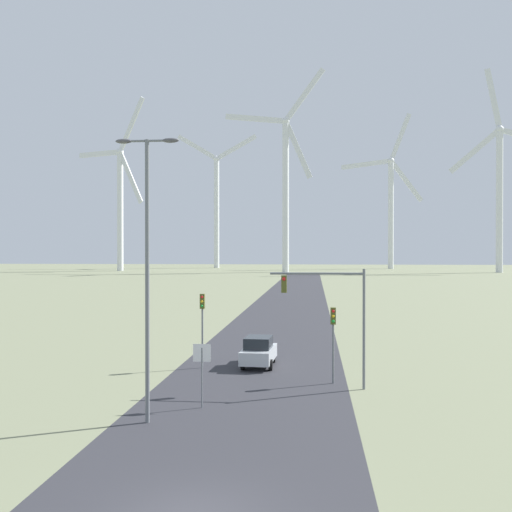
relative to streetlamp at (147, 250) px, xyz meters
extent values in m
cube|color=#2D2D33|center=(3.62, 39.59, -7.14)|extent=(10.00, 240.00, 0.01)
cylinder|color=slate|center=(0.00, 0.00, -1.30)|extent=(0.18, 0.18, 11.69)
cylinder|color=slate|center=(0.00, 0.00, 4.50)|extent=(1.97, 0.10, 0.10)
ellipsoid|color=#4C4C51|center=(-0.99, 0.00, 4.50)|extent=(0.70, 0.32, 0.20)
ellipsoid|color=#4C4C51|center=(0.99, 0.00, 4.50)|extent=(0.70, 0.32, 0.20)
cylinder|color=slate|center=(1.81, 2.51, -5.78)|extent=(0.07, 0.07, 2.72)
cube|color=white|center=(1.81, 2.49, -4.65)|extent=(0.81, 0.01, 0.81)
cube|color=red|center=(1.81, 2.51, -4.65)|extent=(0.76, 0.02, 0.76)
cylinder|color=slate|center=(0.11, 11.61, -4.89)|extent=(0.11, 0.11, 4.50)
cube|color=#4C511E|center=(0.11, 11.61, -3.09)|extent=(0.28, 0.24, 0.90)
sphere|color=red|center=(0.11, 11.47, -2.82)|extent=(0.16, 0.16, 0.16)
sphere|color=gold|center=(0.11, 11.47, -3.09)|extent=(0.16, 0.16, 0.16)
sphere|color=green|center=(0.11, 11.47, -3.36)|extent=(0.16, 0.16, 0.16)
cylinder|color=slate|center=(7.87, 8.10, -5.11)|extent=(0.11, 0.11, 4.07)
cube|color=#4C511E|center=(7.87, 8.10, -3.52)|extent=(0.28, 0.24, 0.90)
sphere|color=red|center=(7.87, 7.96, -3.25)|extent=(0.16, 0.16, 0.16)
sphere|color=gold|center=(7.87, 7.96, -3.52)|extent=(0.16, 0.16, 0.16)
sphere|color=green|center=(7.87, 7.96, -3.79)|extent=(0.16, 0.16, 0.16)
cylinder|color=slate|center=(9.40, 6.89, -4.05)|extent=(0.14, 0.14, 6.18)
cylinder|color=slate|center=(6.99, 6.89, -1.21)|extent=(4.82, 0.12, 0.12)
cube|color=#4C511E|center=(5.30, 6.89, -1.76)|extent=(0.28, 0.24, 0.90)
sphere|color=red|center=(5.30, 6.76, -1.49)|extent=(0.18, 0.18, 0.18)
cube|color=#B7BCC1|center=(3.46, 12.53, -6.41)|extent=(2.03, 4.20, 0.80)
cube|color=#1E2328|center=(3.46, 12.38, -5.66)|extent=(1.68, 2.19, 0.70)
cylinder|color=black|center=(2.63, 13.80, -6.81)|extent=(0.22, 0.66, 0.66)
cylinder|color=black|center=(4.29, 13.80, -6.81)|extent=(0.22, 0.66, 0.66)
cylinder|color=black|center=(2.63, 11.26, -6.81)|extent=(0.22, 0.66, 0.66)
cylinder|color=black|center=(4.29, 11.26, -6.81)|extent=(0.22, 0.66, 0.66)
cylinder|color=silver|center=(-62.02, 183.64, 14.07)|extent=(2.20, 2.20, 42.42)
sphere|color=silver|center=(-62.02, 183.64, 35.28)|extent=(2.60, 2.60, 2.60)
cube|color=silver|center=(-71.65, 188.56, 35.54)|extent=(18.36, 9.71, 2.29)
cube|color=silver|center=(-57.41, 181.28, 25.79)|extent=(10.30, 5.59, 18.71)
cube|color=silver|center=(-57.00, 181.07, 44.51)|extent=(11.02, 5.96, 18.29)
cylinder|color=silver|center=(-33.84, 223.92, 15.72)|extent=(2.20, 2.20, 45.73)
sphere|color=silver|center=(-33.84, 223.92, 38.59)|extent=(2.60, 2.60, 2.60)
cube|color=silver|center=(-42.27, 223.94, 43.62)|extent=(16.66, 0.55, 10.93)
cube|color=silver|center=(-33.98, 223.92, 28.78)|extent=(2.06, 0.51, 18.35)
cube|color=silver|center=(-25.27, 223.89, 43.37)|extent=(16.88, 0.55, 10.51)
cylinder|color=silver|center=(-2.62, 176.27, 18.15)|extent=(2.20, 2.20, 50.58)
sphere|color=silver|center=(-2.62, 176.27, 43.44)|extent=(2.60, 2.60, 2.60)
cube|color=silver|center=(3.78, 175.62, 52.02)|extent=(13.52, 1.86, 17.21)
cube|color=silver|center=(-13.22, 177.34, 44.72)|extent=(20.18, 2.53, 4.20)
cube|color=silver|center=(1.57, 175.85, 33.57)|extent=(9.57, 1.46, 19.25)
cylinder|color=silver|center=(37.44, 218.97, 14.42)|extent=(2.20, 2.20, 43.13)
sphere|color=silver|center=(37.44, 218.97, 35.99)|extent=(2.60, 2.60, 2.60)
cube|color=silver|center=(27.27, 217.06, 34.46)|extent=(19.43, 4.13, 4.64)
cube|color=silver|center=(43.83, 220.17, 27.78)|extent=(13.46, 3.00, 16.50)
cube|color=silver|center=(41.23, 219.68, 45.71)|extent=(8.84, 2.14, 18.91)
cylinder|color=silver|center=(67.39, 178.78, 16.33)|extent=(2.20, 2.20, 46.95)
sphere|color=silver|center=(67.39, 178.78, 39.81)|extent=(2.60, 2.60, 2.60)
cube|color=silver|center=(59.51, 179.71, 32.88)|extent=(16.02, 2.39, 14.36)
cube|color=silver|center=(65.37, 179.02, 50.14)|extent=(5.61, 1.16, 19.74)
camera|label=1|loc=(6.85, -24.10, -0.04)|focal=42.00mm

